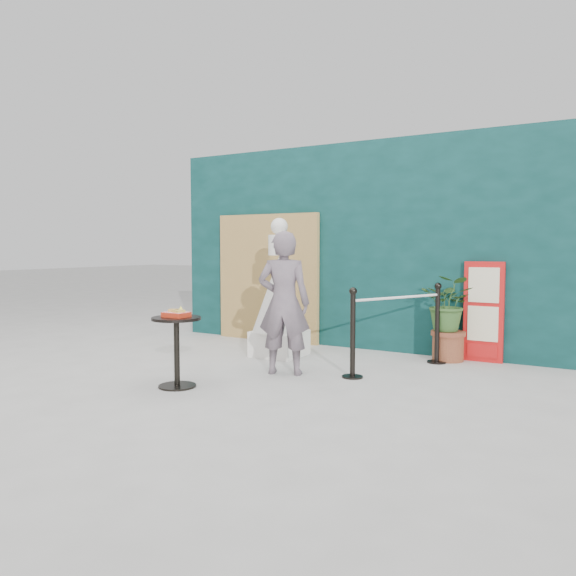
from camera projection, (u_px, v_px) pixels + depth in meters
The scene contains 10 objects.
ground at pixel (228, 393), 5.71m from camera, with size 60.00×60.00×0.00m, color #ADAAA5.
back_wall at pixel (355, 246), 8.30m from camera, with size 6.00×0.30×3.00m, color #092C2B.
bamboo_fence at pixel (268, 278), 8.87m from camera, with size 1.80×0.08×2.00m, color tan.
woman at pixel (284, 303), 6.53m from camera, with size 0.61×0.40×1.68m, color slate.
menu_board at pixel (484, 312), 7.24m from camera, with size 0.50×0.07×1.30m.
statue at pixel (279, 300), 7.63m from camera, with size 0.73×0.73×1.88m.
cafe_table at pixel (177, 341), 5.93m from camera, with size 0.52×0.52×0.75m.
food_basket at pixel (177, 313), 5.91m from camera, with size 0.26×0.19×0.11m.
planter at pixel (449, 311), 7.31m from camera, with size 0.66×0.57×1.12m.
stanchion_barrier at pixel (398, 329), 6.77m from camera, with size 0.84×1.54×1.03m.
Camera 1 is at (3.37, -4.53, 1.49)m, focal length 35.00 mm.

